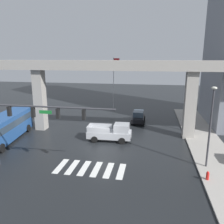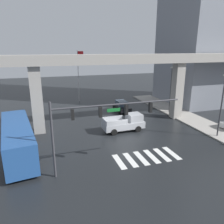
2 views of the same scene
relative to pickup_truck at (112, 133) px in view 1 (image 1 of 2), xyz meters
The scene contains 12 objects.
ground_plane 2.46m from the pickup_truck, 106.72° to the right, with size 120.00×120.00×0.00m, color black.
crosswalk_stripes 7.21m from the pickup_truck, 95.21° to the right, with size 6.05×2.80×0.01m.
elevated_overpass 7.46m from the pickup_truck, 103.48° to the left, with size 59.08×2.12×9.21m.
sidewalk_east 10.66m from the pickup_truck, ahead, with size 4.00×36.00×0.15m, color #9E9991.
pickup_truck is the anchor object (origin of this frame).
city_bus 12.47m from the pickup_truck, 167.91° to the right, with size 3.97×11.04×2.99m.
sedan_black 8.73m from the pickup_truck, 73.04° to the left, with size 1.97×4.30×1.72m.
traffic_signal_mast 10.20m from the pickup_truck, 124.83° to the right, with size 10.89×0.32×6.20m.
street_lamp_near_corner 11.31m from the pickup_truck, 28.60° to the right, with size 0.44×0.70×7.24m.
street_lamp_mid_block 11.30m from the pickup_truck, 28.55° to the left, with size 0.44×0.70×7.24m.
fire_hydrant 11.73m from the pickup_truck, 39.66° to the right, with size 0.24×0.24×0.85m.
flagpole 18.28m from the pickup_truck, 98.92° to the left, with size 1.16×0.12×9.55m.
Camera 1 is at (5.09, -22.42, 9.54)m, focal length 36.09 mm.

